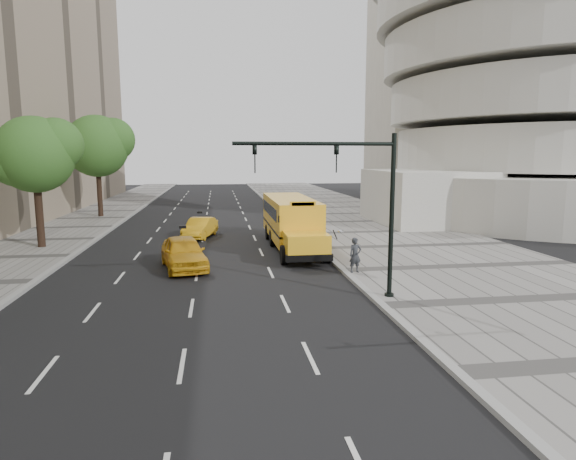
{
  "coord_description": "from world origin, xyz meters",
  "views": [
    {
      "loc": [
        0.04,
        -27.48,
        5.55
      ],
      "look_at": [
        3.5,
        -4.0,
        1.9
      ],
      "focal_mm": 30.0,
      "sensor_mm": 36.0,
      "label": 1
    }
  ],
  "objects": [
    {
      "name": "curb_far",
      "position": [
        -8.0,
        0.0,
        0.07
      ],
      "size": [
        0.3,
        140.0,
        0.15
      ],
      "primitive_type": "cube",
      "color": "gray",
      "rests_on": "ground"
    },
    {
      "name": "curb_museum",
      "position": [
        6.0,
        0.0,
        0.07
      ],
      "size": [
        0.3,
        140.0,
        0.15
      ],
      "primitive_type": "cube",
      "color": "gray",
      "rests_on": "ground"
    },
    {
      "name": "guggenheim",
      "position": [
        29.37,
        18.51,
        13.58
      ],
      "size": [
        33.2,
        42.2,
        35.0
      ],
      "color": "silver",
      "rests_on": "ground"
    },
    {
      "name": "traffic_signal",
      "position": [
        5.19,
        -10.08,
        4.09
      ],
      "size": [
        6.18,
        0.36,
        6.4
      ],
      "color": "black",
      "rests_on": "ground"
    },
    {
      "name": "ground",
      "position": [
        0.0,
        0.0,
        0.0
      ],
      "size": [
        140.0,
        140.0,
        0.0
      ],
      "primitive_type": "plane",
      "color": "black",
      "rests_on": "ground"
    },
    {
      "name": "sidewalk_museum",
      "position": [
        12.0,
        0.0,
        0.07
      ],
      "size": [
        12.0,
        140.0,
        0.15
      ],
      "primitive_type": "cube",
      "color": "gray",
      "rests_on": "ground"
    },
    {
      "name": "taxi_far",
      "position": [
        -1.18,
        5.72,
        0.68
      ],
      "size": [
        2.49,
        4.36,
        1.36
      ],
      "primitive_type": "imported",
      "rotation": [
        0.0,
        0.0,
        -0.27
      ],
      "color": "gold",
      "rests_on": "ground"
    },
    {
      "name": "sidewalk_far",
      "position": [
        -11.0,
        0.0,
        0.07
      ],
      "size": [
        6.0,
        140.0,
        0.15
      ],
      "primitive_type": "cube",
      "color": "gray",
      "rests_on": "ground"
    },
    {
      "name": "taxi_near",
      "position": [
        -1.68,
        -3.54,
        0.81
      ],
      "size": [
        2.85,
        5.05,
        1.62
      ],
      "primitive_type": "imported",
      "rotation": [
        0.0,
        0.0,
        0.21
      ],
      "color": "gold",
      "rests_on": "ground"
    },
    {
      "name": "pedestrian",
      "position": [
        6.36,
        -6.16,
        0.98
      ],
      "size": [
        0.66,
        0.5,
        1.65
      ],
      "primitive_type": "imported",
      "rotation": [
        0.0,
        0.0,
        0.19
      ],
      "color": "#2C2E33",
      "rests_on": "sidewalk_museum"
    },
    {
      "name": "tree_c",
      "position": [
        -10.4,
        18.02,
        6.49
      ],
      "size": [
        6.18,
        5.49,
        9.19
      ],
      "color": "black",
      "rests_on": "ground"
    },
    {
      "name": "school_bus",
      "position": [
        4.5,
        1.56,
        1.76
      ],
      "size": [
        2.96,
        11.56,
        3.19
      ],
      "color": "yellow",
      "rests_on": "ground"
    },
    {
      "name": "tree_b",
      "position": [
        -10.42,
        2.86,
        5.68
      ],
      "size": [
        5.03,
        4.47,
        7.88
      ],
      "color": "black",
      "rests_on": "ground"
    }
  ]
}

